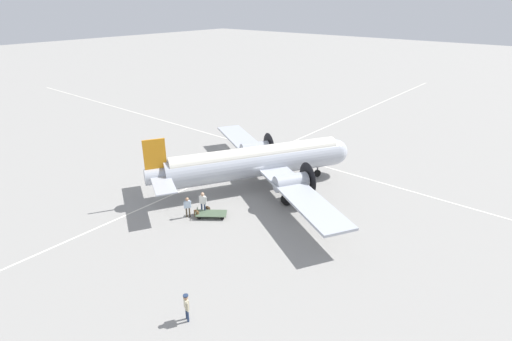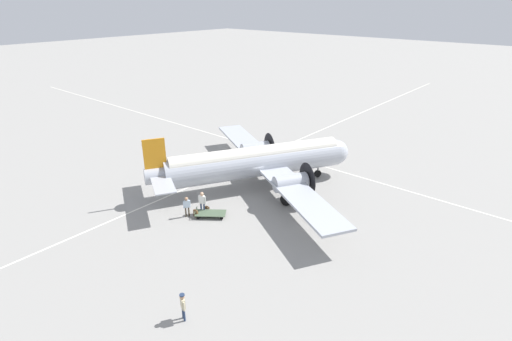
# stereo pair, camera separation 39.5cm
# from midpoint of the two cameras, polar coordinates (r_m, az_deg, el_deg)

# --- Properties ---
(ground_plane) EXTENTS (300.00, 300.00, 0.00)m
(ground_plane) POSITION_cam_midpoint_polar(r_m,az_deg,el_deg) (36.67, -0.31, -2.33)
(ground_plane) COLOR gray
(apron_line_eastwest) EXTENTS (120.00, 0.16, 0.01)m
(apron_line_eastwest) POSITION_cam_midpoint_polar(r_m,az_deg,el_deg) (42.73, 6.78, 1.36)
(apron_line_eastwest) COLOR silver
(apron_line_eastwest) RESTS_ON ground_plane
(apron_line_northsouth) EXTENTS (0.16, 120.00, 0.01)m
(apron_line_northsouth) POSITION_cam_midpoint_polar(r_m,az_deg,el_deg) (39.54, -5.45, -0.45)
(apron_line_northsouth) COLOR silver
(apron_line_northsouth) RESTS_ON ground_plane
(airliner_main) EXTENTS (22.81, 18.35, 5.65)m
(airliner_main) POSITION_cam_midpoint_polar(r_m,az_deg,el_deg) (35.80, 0.28, 1.35)
(airliner_main) COLOR #ADB2BC
(airliner_main) RESTS_ON ground_plane
(crew_foreground) EXTENTS (0.53, 0.37, 1.69)m
(crew_foreground) POSITION_cam_midpoint_polar(r_m,az_deg,el_deg) (22.52, -10.44, -18.32)
(crew_foreground) COLOR navy
(crew_foreground) RESTS_ON ground_plane
(passenger_boarding) EXTENTS (0.60, 0.36, 1.87)m
(passenger_boarding) POSITION_cam_midpoint_polar(r_m,az_deg,el_deg) (32.03, -7.95, -4.30)
(passenger_boarding) COLOR navy
(passenger_boarding) RESTS_ON ground_plane
(ramp_agent) EXTENTS (0.36, 0.51, 1.71)m
(ramp_agent) POSITION_cam_midpoint_polar(r_m,az_deg,el_deg) (31.78, -10.11, -4.90)
(ramp_agent) COLOR #473D2D
(ramp_agent) RESTS_ON ground_plane
(suitcase_near_door) EXTENTS (0.44, 0.15, 0.62)m
(suitcase_near_door) POSITION_cam_midpoint_polar(r_m,az_deg,el_deg) (32.00, -8.85, -6.13)
(suitcase_near_door) COLOR brown
(suitcase_near_door) RESTS_ON ground_plane
(suitcase_upright_spare) EXTENTS (0.41, 0.20, 0.47)m
(suitcase_upright_spare) POSITION_cam_midpoint_polar(r_m,az_deg,el_deg) (32.67, -7.28, -5.52)
(suitcase_upright_spare) COLOR #47331E
(suitcase_upright_spare) RESTS_ON ground_plane
(baggage_cart) EXTENTS (2.60, 2.39, 0.56)m
(baggage_cart) POSITION_cam_midpoint_polar(r_m,az_deg,el_deg) (31.90, -6.79, -6.13)
(baggage_cart) COLOR #4C6047
(baggage_cart) RESTS_ON ground_plane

